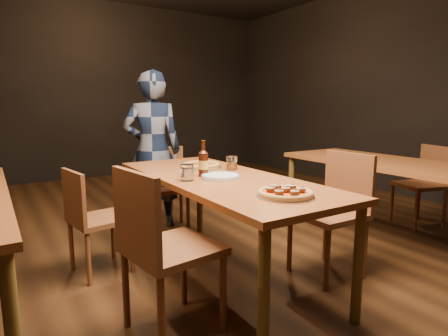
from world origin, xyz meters
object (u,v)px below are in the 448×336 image
chair_main_e (328,213)px  pizza_margherita (201,165)px  pizza_meatball (286,193)px  water_glass (187,173)px  amber_glass (232,163)px  diner (153,150)px  chair_end (167,188)px  beer_bottle (203,164)px  table_main (220,187)px  chair_nbr_right (419,184)px  table_right (391,169)px  chair_main_nw (173,247)px  plate_stack (221,177)px  chair_main_sw (100,218)px

chair_main_e → pizza_margherita: bearing=-141.9°
pizza_meatball → water_glass: bearing=110.4°
pizza_margherita → amber_glass: 0.26m
water_glass → amber_glass: bearing=22.2°
amber_glass → diner: diner is taller
chair_end → beer_bottle: (-0.20, -1.11, 0.41)m
table_main → chair_nbr_right: 2.40m
chair_nbr_right → diner: 2.79m
table_right → beer_bottle: 1.82m
chair_main_e → chair_end: 1.69m
pizza_margherita → beer_bottle: beer_bottle is taller
chair_main_nw → chair_main_e: 1.25m
plate_stack → water_glass: bearing=166.7°
beer_bottle → diner: bearing=84.3°
pizza_meatball → chair_main_sw: bearing=119.9°
chair_main_sw → beer_bottle: (0.63, -0.47, 0.42)m
chair_nbr_right → diner: size_ratio=0.55×
plate_stack → water_glass: size_ratio=2.42×
chair_main_e → chair_nbr_right: chair_main_e is taller
pizza_meatball → beer_bottle: 0.79m
beer_bottle → plate_stack: bearing=-66.0°
pizza_meatball → plate_stack: 0.64m
table_main → diner: (0.04, 1.38, 0.12)m
table_right → plate_stack: (-1.73, 0.14, 0.08)m
chair_main_e → pizza_margherita: 1.05m
table_right → pizza_margherita: bearing=159.5°
chair_end → pizza_margherita: chair_end is taller
table_right → plate_stack: size_ratio=7.41×
table_main → pizza_meatball: (-0.00, -0.70, 0.09)m
table_main → amber_glass: 0.33m
chair_nbr_right → plate_stack: chair_nbr_right is taller
chair_end → plate_stack: (-0.13, -1.24, 0.33)m
chair_end → pizza_margherita: bearing=-77.9°
chair_main_e → beer_bottle: bearing=-120.8°
chair_main_nw → amber_glass: 1.07m
beer_bottle → diner: (0.13, 1.30, -0.04)m
chair_main_sw → chair_main_e: chair_main_e is taller
chair_main_sw → pizza_margherita: chair_main_sw is taller
chair_main_nw → plate_stack: size_ratio=3.62×
pizza_meatball → pizza_margherita: pizza_meatball is taller
chair_main_e → plate_stack: 0.84m
chair_main_sw → water_glass: size_ratio=7.51×
chair_main_sw → diner: bearing=-51.1°
chair_main_sw → chair_nbr_right: 3.17m
water_glass → amber_glass: (0.49, 0.20, -0.00)m
table_right → amber_glass: (-1.47, 0.40, 0.13)m
chair_main_nw → diner: bearing=-26.2°
pizza_margherita → plate_stack: pizza_margherita is taller
table_right → beer_bottle: size_ratio=7.98×
chair_end → pizza_margherita: 0.85m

